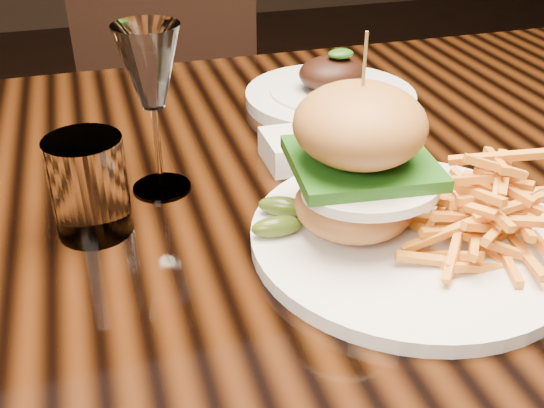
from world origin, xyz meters
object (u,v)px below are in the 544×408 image
object	(u,v)px
burger_plate	(412,195)
chair_far	(168,88)
wine_glass	(150,73)
far_dish	(331,93)
dining_table	(287,237)

from	to	relation	value
burger_plate	chair_far	xyz separation A→B (m)	(-0.09, 1.04, -0.27)
wine_glass	chair_far	world-z (taller)	chair_far
wine_glass	burger_plate	bearing A→B (deg)	-39.40
burger_plate	wine_glass	distance (m)	0.29
far_dish	chair_far	size ratio (longest dim) A/B	0.26
wine_glass	far_dish	bearing A→B (deg)	33.65
burger_plate	far_dish	xyz separation A→B (m)	(0.06, 0.36, -0.04)
far_dish	chair_far	distance (m)	0.74
dining_table	far_dish	xyz separation A→B (m)	(0.13, 0.21, 0.09)
burger_plate	wine_glass	world-z (taller)	burger_plate
dining_table	chair_far	xyz separation A→B (m)	(-0.02, 0.89, -0.13)
wine_glass	far_dish	size ratio (longest dim) A/B	0.75
wine_glass	chair_far	size ratio (longest dim) A/B	0.20
far_dish	wine_glass	bearing A→B (deg)	-146.35
dining_table	wine_glass	world-z (taller)	wine_glass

